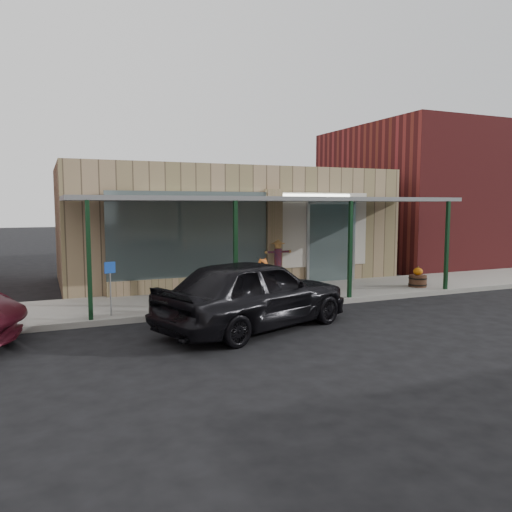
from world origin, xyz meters
name	(u,v)px	position (x,y,z in m)	size (l,w,h in m)	color
ground	(337,324)	(0.00, 0.00, 0.00)	(120.00, 120.00, 0.00)	black
sidewalk	(273,296)	(0.00, 3.60, 0.07)	(40.00, 3.20, 0.15)	gray
storefront	(223,225)	(0.00, 8.16, 2.09)	(12.00, 6.25, 4.20)	#977A5C
awning	(274,200)	(0.00, 3.56, 3.01)	(12.00, 3.00, 3.04)	slate
block_buildings_near	(260,184)	(2.01, 9.20, 3.77)	(61.00, 8.00, 8.00)	maroon
barrel_scarecrow	(278,271)	(0.61, 4.55, 0.69)	(0.96, 0.76, 1.60)	#4C2C1E
barrel_pumpkin	(418,279)	(5.00, 2.88, 0.39)	(0.75, 0.75, 0.69)	#4C2C1E
handicap_sign	(110,281)	(-5.00, 2.40, 1.01)	(0.27, 0.09, 1.34)	gray
parked_sedan	(255,293)	(-2.02, 0.34, 0.84)	(5.31, 3.59, 1.68)	black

